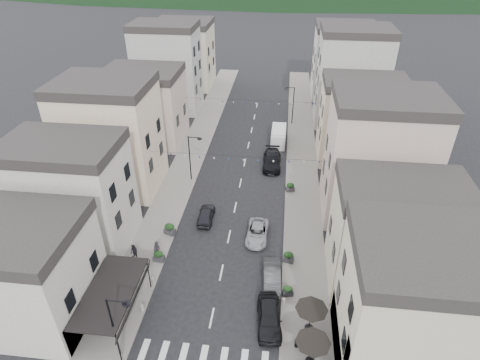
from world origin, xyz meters
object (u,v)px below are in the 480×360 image
(parked_car_a, at_px, (269,317))
(pedestrian_a, at_px, (157,250))
(pedestrian_b, at_px, (134,252))
(parked_car_b, at_px, (272,276))
(parked_car_c, at_px, (257,233))
(delivery_van, at_px, (279,136))
(parked_car_e, at_px, (206,215))
(parked_car_d, at_px, (272,160))

(parked_car_a, xyz_separation_m, pedestrian_a, (-10.78, 6.02, 0.31))
(pedestrian_b, bearing_deg, parked_car_a, 1.82)
(parked_car_b, distance_m, pedestrian_a, 10.91)
(parked_car_a, bearing_deg, pedestrian_b, 150.35)
(parked_car_a, relative_size, parked_car_c, 1.04)
(parked_car_a, relative_size, pedestrian_b, 2.89)
(parked_car_a, relative_size, pedestrian_a, 2.38)
(parked_car_b, distance_m, pedestrian_b, 13.01)
(parked_car_c, relative_size, delivery_van, 0.89)
(parked_car_c, xyz_separation_m, parked_car_e, (-5.64, 2.25, 0.05))
(parked_car_d, xyz_separation_m, delivery_van, (0.61, 6.56, 0.37))
(parked_car_b, bearing_deg, parked_car_d, 88.16)
(parked_car_e, height_order, delivery_van, delivery_van)
(parked_car_c, xyz_separation_m, pedestrian_a, (-9.02, -4.17, 0.48))
(parked_car_b, height_order, parked_car_e, parked_car_b)
(parked_car_a, xyz_separation_m, parked_car_d, (-1.01, 24.61, 0.02))
(pedestrian_a, bearing_deg, parked_car_e, 71.46)
(pedestrian_a, bearing_deg, delivery_van, 76.82)
(pedestrian_a, relative_size, pedestrian_b, 1.22)
(delivery_van, bearing_deg, parked_car_c, -93.39)
(parked_car_c, xyz_separation_m, parked_car_d, (0.76, 14.41, 0.19))
(pedestrian_a, height_order, pedestrian_b, pedestrian_a)
(parked_car_c, bearing_deg, parked_car_e, 159.62)
(pedestrian_a, bearing_deg, parked_car_a, -19.92)
(parked_car_a, height_order, parked_car_c, parked_car_a)
(parked_car_d, relative_size, parked_car_e, 1.42)
(parked_car_c, xyz_separation_m, pedestrian_b, (-11.17, -4.43, 0.30))
(parked_car_c, height_order, parked_car_d, parked_car_d)
(parked_car_b, xyz_separation_m, pedestrian_b, (-12.94, 1.36, 0.24))
(parked_car_a, distance_m, pedestrian_b, 14.16)
(parked_car_a, xyz_separation_m, delivery_van, (-0.40, 31.17, 0.38))
(parked_car_a, xyz_separation_m, parked_car_e, (-7.40, 12.44, -0.12))
(parked_car_b, height_order, pedestrian_a, pedestrian_a)
(delivery_van, bearing_deg, pedestrian_b, -115.93)
(parked_car_c, relative_size, parked_car_d, 0.80)
(delivery_van, xyz_separation_m, pedestrian_a, (-10.38, -25.14, -0.08))
(pedestrian_b, bearing_deg, parked_car_d, 83.49)
(parked_car_b, height_order, delivery_van, delivery_van)
(parked_car_c, bearing_deg, pedestrian_b, -156.99)
(parked_car_e, relative_size, pedestrian_b, 2.44)
(parked_car_d, relative_size, delivery_van, 1.11)
(parked_car_c, distance_m, parked_car_e, 6.07)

